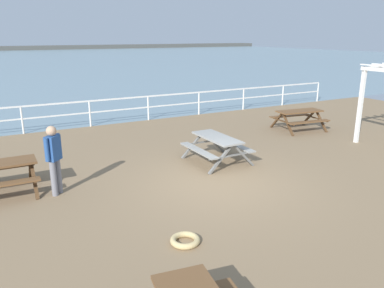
% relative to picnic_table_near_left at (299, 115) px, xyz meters
% --- Properties ---
extents(ground_plane, '(30.00, 24.00, 0.20)m').
position_rel_picnic_table_near_left_xyz_m(ground_plane, '(-5.83, -3.25, -0.68)').
color(ground_plane, '#846B4C').
extents(sea_band, '(142.00, 90.00, 0.01)m').
position_rel_picnic_table_near_left_xyz_m(sea_band, '(-5.83, 49.50, -0.58)').
color(sea_band, gray).
rests_on(sea_band, ground).
extents(distant_shoreline, '(142.00, 6.00, 1.80)m').
position_rel_picnic_table_near_left_xyz_m(distant_shoreline, '(-5.83, 92.50, -0.58)').
color(distant_shoreline, '#4C4C47').
rests_on(distant_shoreline, ground).
extents(seaward_railing, '(23.07, 0.07, 1.08)m').
position_rel_picnic_table_near_left_xyz_m(seaward_railing, '(-5.83, 4.50, 0.18)').
color(seaward_railing, white).
rests_on(seaward_railing, ground).
extents(picnic_table_near_left, '(1.96, 1.72, 0.80)m').
position_rel_picnic_table_near_left_xyz_m(picnic_table_near_left, '(0.00, 0.00, 0.00)').
color(picnic_table_near_left, brown).
rests_on(picnic_table_near_left, ground).
extents(picnic_table_far_left, '(1.56, 1.82, 0.80)m').
position_rel_picnic_table_near_left_xyz_m(picnic_table_far_left, '(-4.95, -1.83, 0.00)').
color(picnic_table_far_left, gray).
rests_on(picnic_table_far_left, ground).
extents(visitor, '(0.40, 0.40, 1.66)m').
position_rel_picnic_table_near_left_xyz_m(visitor, '(-9.53, -2.04, 0.36)').
color(visitor, slate).
rests_on(visitor, ground).
extents(rope_coil, '(0.55, 0.55, 0.11)m').
position_rel_picnic_table_near_left_xyz_m(rope_coil, '(-7.88, -5.44, -0.53)').
color(rope_coil, tan).
rests_on(rope_coil, ground).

